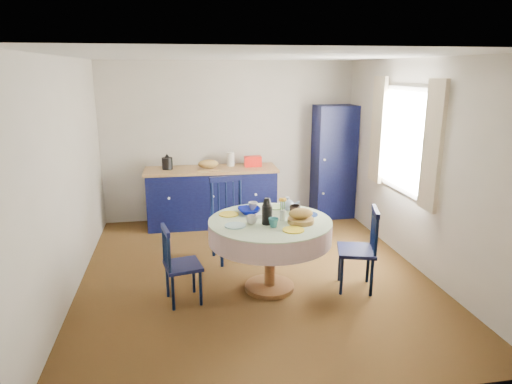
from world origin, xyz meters
The scene contains 17 objects.
floor centered at (0.00, 0.00, 0.00)m, with size 4.50×4.50×0.00m, color black.
ceiling centered at (0.00, 0.00, 2.50)m, with size 4.50×4.50×0.00m, color white.
wall_back centered at (0.00, 2.25, 1.25)m, with size 4.00×0.02×2.50m, color beige.
wall_left centered at (-2.00, 0.00, 1.25)m, with size 0.02×4.50×2.50m, color beige.
wall_right centered at (2.00, 0.00, 1.25)m, with size 0.02×4.50×2.50m, color beige.
window centered at (1.95, 0.30, 1.52)m, with size 0.10×1.74×1.45m.
kitchen_counter centered at (-0.33, 1.90, 0.46)m, with size 2.02×0.66×1.14m.
pantry_cabinet centered at (1.66, 2.00, 0.91)m, with size 0.64×0.48×1.82m.
dining_table centered at (0.12, -0.40, 0.68)m, with size 1.32×1.32×1.08m.
chair_left centered at (-0.87, -0.52, 0.42)m, with size 0.42×0.44×0.84m.
chair_far centered at (-0.21, 0.54, 0.53)m, with size 0.55×0.53×1.05m.
chair_right centered at (1.08, -0.56, 0.47)m, with size 0.50×0.51×0.93m.
mug_a centered at (-0.10, -0.48, 0.85)m, with size 0.11×0.11×0.09m, color silver.
mug_b centered at (0.10, -0.62, 0.85)m, with size 0.10×0.10×0.10m, color #2A7079.
mug_c centered at (0.43, -0.22, 0.85)m, with size 0.12×0.12×0.10m, color black.
mug_d centered at (-0.01, -0.02, 0.85)m, with size 0.10×0.10×0.10m, color silver.
cobalt_bowl centered at (-0.07, -0.12, 0.83)m, with size 0.26×0.26×0.06m, color #030A75.
Camera 1 is at (-0.85, -4.93, 2.37)m, focal length 32.00 mm.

